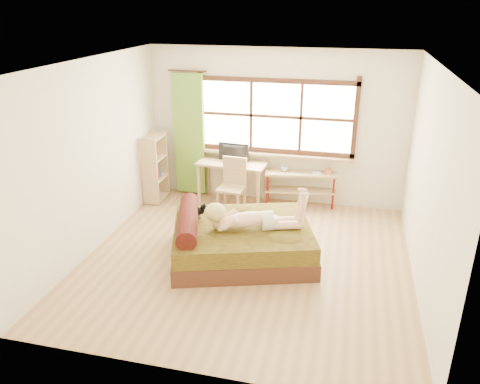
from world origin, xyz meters
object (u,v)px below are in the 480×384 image
(bed, at_px, (239,240))
(pipe_shelf, at_px, (301,181))
(woman, at_px, (252,209))
(bookshelf, at_px, (155,168))
(desk, at_px, (232,168))
(kitten, at_px, (195,210))
(chair, at_px, (233,182))

(bed, bearing_deg, pipe_shelf, 54.64)
(woman, xyz_separation_m, bookshelf, (-2.14, 1.67, -0.15))
(woman, relative_size, desk, 1.08)
(woman, distance_m, kitten, 0.90)
(desk, bearing_deg, chair, -68.25)
(bed, xyz_separation_m, kitten, (-0.67, 0.11, 0.34))
(bed, distance_m, chair, 1.61)
(bed, relative_size, bookshelf, 1.89)
(woman, height_order, pipe_shelf, woman)
(woman, xyz_separation_m, chair, (-0.67, 1.55, -0.25))
(kitten, bearing_deg, pipe_shelf, 37.52)
(kitten, distance_m, chair, 1.42)
(woman, distance_m, desk, 2.07)
(pipe_shelf, relative_size, bookshelf, 1.05)
(woman, relative_size, kitten, 4.67)
(desk, relative_size, chair, 1.32)
(woman, relative_size, pipe_shelf, 1.06)
(bed, relative_size, woman, 1.71)
(bed, bearing_deg, chair, 89.80)
(woman, bearing_deg, bookshelf, 124.48)
(kitten, xyz_separation_m, chair, (0.20, 1.40, -0.07))
(desk, height_order, chair, chair)
(kitten, relative_size, desk, 0.23)
(desk, relative_size, bookshelf, 1.03)
(chair, bearing_deg, kitten, -92.98)
(desk, xyz_separation_m, bookshelf, (-1.37, -0.24, -0.03))
(bed, xyz_separation_m, pipe_shelf, (0.64, 2.00, 0.19))
(bookshelf, bearing_deg, bed, -40.79)
(chair, relative_size, pipe_shelf, 0.74)
(kitten, height_order, chair, chair)
(woman, bearing_deg, chair, 95.80)
(kitten, bearing_deg, chair, 64.25)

